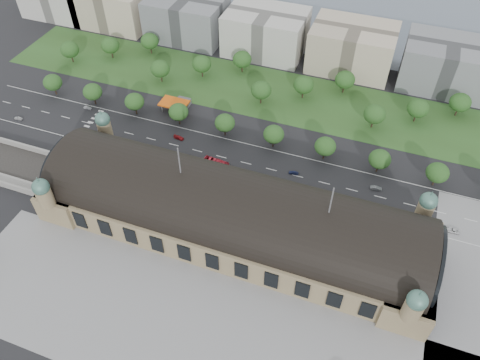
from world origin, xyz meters
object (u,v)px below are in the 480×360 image
(traffic_car_0, at_px, (18,118))
(traffic_car_5, at_px, (376,188))
(parked_car_2, at_px, (161,166))
(parked_car_5, at_px, (170,164))
(parked_car_3, at_px, (161,169))
(traffic_car_2, at_px, (135,151))
(traffic_car_6, at_px, (453,230))
(bus_west, at_px, (216,163))
(traffic_car_4, at_px, (294,173))
(parked_car_6, at_px, (181,167))
(parked_car_4, at_px, (128,160))
(parked_car_0, at_px, (92,143))
(parked_car_1, at_px, (142,161))
(bus_east, at_px, (321,199))
(petrol_station, at_px, (179,103))
(bus_mid, at_px, (288,190))
(traffic_car_3, at_px, (179,138))
(traffic_car_1, at_px, (88,108))

(traffic_car_0, height_order, traffic_car_5, traffic_car_5)
(parked_car_2, xyz_separation_m, parked_car_5, (3.15, 2.48, 0.04))
(parked_car_5, bearing_deg, parked_car_3, -60.47)
(traffic_car_2, relative_size, parked_car_5, 0.90)
(traffic_car_6, bearing_deg, parked_car_5, -91.16)
(parked_car_2, bearing_deg, bus_west, 80.06)
(traffic_car_5, relative_size, parked_car_2, 0.92)
(traffic_car_4, height_order, parked_car_6, traffic_car_4)
(traffic_car_4, distance_m, parked_car_4, 74.65)
(traffic_car_2, xyz_separation_m, parked_car_6, (24.67, -2.03, -0.05))
(traffic_car_0, distance_m, parked_car_0, 45.06)
(parked_car_0, height_order, parked_car_5, parked_car_5)
(parked_car_1, distance_m, parked_car_5, 13.04)
(traffic_car_4, xyz_separation_m, parked_car_0, (-93.92, -13.88, -0.06))
(parked_car_4, xyz_separation_m, bus_east, (87.52, 6.00, 1.02))
(petrol_station, distance_m, bus_mid, 78.69)
(traffic_car_3, bearing_deg, bus_west, -107.52)
(bus_mid, bearing_deg, traffic_car_0, 93.89)
(parked_car_4, bearing_deg, parked_car_2, 72.40)
(parked_car_4, bearing_deg, traffic_car_3, 122.55)
(traffic_car_6, xyz_separation_m, bus_mid, (-66.42, -2.38, 0.92))
(traffic_car_3, bearing_deg, traffic_car_0, 106.94)
(traffic_car_1, bearing_deg, traffic_car_2, -118.18)
(parked_car_1, height_order, parked_car_4, parked_car_4)
(traffic_car_4, height_order, parked_car_5, parked_car_5)
(parked_car_5, height_order, bus_west, bus_west)
(traffic_car_4, distance_m, parked_car_0, 94.94)
(traffic_car_6, bearing_deg, parked_car_4, -89.80)
(traffic_car_4, relative_size, parked_car_3, 1.07)
(traffic_car_5, height_order, bus_west, bus_west)
(traffic_car_2, bearing_deg, parked_car_6, 89.06)
(parked_car_6, distance_m, bus_west, 15.65)
(parked_car_1, height_order, parked_car_5, parked_car_5)
(parked_car_5, distance_m, bus_west, 20.96)
(petrol_station, relative_size, bus_mid, 1.19)
(parked_car_0, bearing_deg, traffic_car_3, 85.63)
(parked_car_3, bearing_deg, parked_car_4, -115.78)
(parked_car_6, bearing_deg, traffic_car_2, -125.07)
(bus_east, bearing_deg, traffic_car_4, 47.21)
(traffic_car_4, xyz_separation_m, parked_car_2, (-56.80, -16.36, 0.03))
(traffic_car_5, xyz_separation_m, bus_mid, (-34.68, -14.86, 0.85))
(traffic_car_1, distance_m, bus_west, 79.08)
(parked_car_3, relative_size, bus_west, 0.34)
(petrol_station, height_order, bus_west, petrol_station)
(traffic_car_3, height_order, bus_west, bus_west)
(traffic_car_5, height_order, bus_mid, bus_mid)
(traffic_car_3, relative_size, parked_car_2, 0.96)
(traffic_car_0, relative_size, traffic_car_4, 1.03)
(parked_car_0, bearing_deg, traffic_car_2, 64.96)
(traffic_car_5, bearing_deg, traffic_car_3, 82.36)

